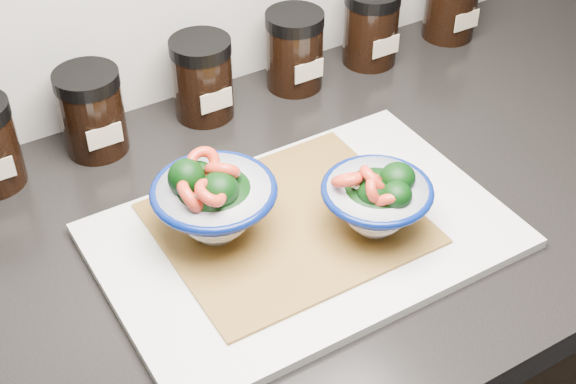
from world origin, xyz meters
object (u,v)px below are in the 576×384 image
cutting_board (304,236)px  spice_jar_f (451,2)px  spice_jar_d (295,50)px  spice_jar_c (202,78)px  spice_jar_e (371,27)px  bowl_right (377,200)px  spice_jar_b (92,112)px  bowl_left (213,201)px

cutting_board → spice_jar_f: size_ratio=3.98×
spice_jar_d → spice_jar_c: bearing=180.0°
spice_jar_d → spice_jar_e: bearing=0.0°
spice_jar_e → bowl_right: bearing=-124.6°
cutting_board → spice_jar_b: size_ratio=3.98×
spice_jar_d → spice_jar_f: same height
bowl_left → spice_jar_b: bearing=102.1°
cutting_board → bowl_left: 0.11m
cutting_board → bowl_right: size_ratio=3.63×
cutting_board → spice_jar_e: spice_jar_e is taller
spice_jar_b → spice_jar_d: size_ratio=1.00×
spice_jar_c → spice_jar_b: bearing=180.0°
spice_jar_f → spice_jar_e: bearing=180.0°
bowl_right → spice_jar_d: size_ratio=1.10×
bowl_right → spice_jar_e: size_ratio=1.10×
spice_jar_c → spice_jar_f: 0.43m
bowl_left → bowl_right: 0.18m
spice_jar_b → spice_jar_f: size_ratio=1.00×
spice_jar_d → spice_jar_f: size_ratio=1.00×
spice_jar_b → bowl_right: bearing=-57.2°
spice_jar_c → spice_jar_f: (0.43, 0.00, 0.00)m
bowl_left → spice_jar_c: (0.10, 0.24, -0.00)m
bowl_right → spice_jar_f: size_ratio=1.10×
spice_jar_b → bowl_left: bearing=-77.9°
spice_jar_c → spice_jar_f: bearing=0.0°
spice_jar_b → spice_jar_d: same height
bowl_right → spice_jar_d: bearing=74.3°
bowl_left → spice_jar_c: size_ratio=1.23×
spice_jar_b → cutting_board: bearing=-64.3°
bowl_right → spice_jar_c: bearing=99.4°
bowl_left → spice_jar_c: bearing=66.3°
spice_jar_d → spice_jar_e: (0.13, 0.00, 0.00)m
spice_jar_f → cutting_board: bearing=-147.3°
spice_jar_b → spice_jar_c: same height
spice_jar_e → spice_jar_f: 0.15m
spice_jar_b → spice_jar_d: 0.30m
bowl_right → spice_jar_d: 0.33m
cutting_board → spice_jar_e: size_ratio=3.98×
cutting_board → spice_jar_d: bearing=60.6°
spice_jar_d → spice_jar_e: size_ratio=1.00×
bowl_right → spice_jar_c: 0.33m
bowl_right → spice_jar_b: same height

